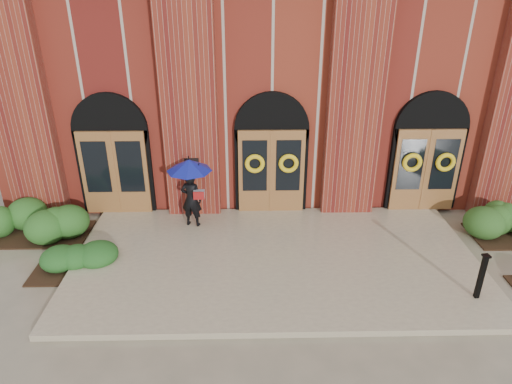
{
  "coord_description": "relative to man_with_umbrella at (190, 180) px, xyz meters",
  "views": [
    {
      "loc": [
        -0.69,
        -9.43,
        6.52
      ],
      "look_at": [
        -0.48,
        1.0,
        1.57
      ],
      "focal_mm": 32.0,
      "sensor_mm": 36.0,
      "label": 1
    }
  ],
  "objects": [
    {
      "name": "hedge_wall_left",
      "position": [
        -4.66,
        -0.24,
        -1.12
      ],
      "size": [
        3.21,
        1.28,
        0.82
      ],
      "primitive_type": "ellipsoid",
      "color": "#25541C",
      "rests_on": "ground"
    },
    {
      "name": "ground",
      "position": [
        2.24,
        -1.87,
        -1.53
      ],
      "size": [
        90.0,
        90.0,
        0.0
      ],
      "primitive_type": "plane",
      "color": "gray",
      "rests_on": "ground"
    },
    {
      "name": "man_with_umbrella",
      "position": [
        0.0,
        0.0,
        0.0
      ],
      "size": [
        1.48,
        1.48,
        1.97
      ],
      "rotation": [
        0.0,
        0.0,
        2.91
      ],
      "color": "black",
      "rests_on": "landing"
    },
    {
      "name": "church_building",
      "position": [
        2.24,
        6.92,
        1.97
      ],
      "size": [
        16.2,
        12.53,
        7.0
      ],
      "color": "maroon",
      "rests_on": "ground"
    },
    {
      "name": "hedge_front_left",
      "position": [
        -2.86,
        -1.87,
        -1.26
      ],
      "size": [
        1.49,
        1.28,
        0.53
      ],
      "primitive_type": "ellipsoid",
      "color": "#1D4D1A",
      "rests_on": "ground"
    },
    {
      "name": "landing",
      "position": [
        2.24,
        -1.72,
        -1.45
      ],
      "size": [
        10.0,
        5.3,
        0.15
      ],
      "primitive_type": "cube",
      "color": "tan",
      "rests_on": "ground"
    },
    {
      "name": "metal_post",
      "position": [
        6.54,
        -3.36,
        -0.81
      ],
      "size": [
        0.16,
        0.16,
        1.09
      ],
      "rotation": [
        0.0,
        0.0,
        0.11
      ],
      "color": "black",
      "rests_on": "landing"
    }
  ]
}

